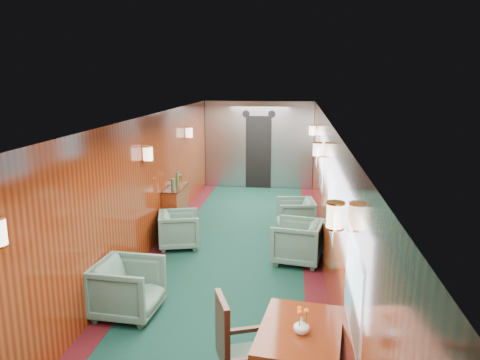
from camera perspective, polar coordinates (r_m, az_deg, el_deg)
The scene contains 12 objects.
room at distance 7.10m, azimuth -1.55°, elevation 1.05°, with size 12.00×12.10×2.40m.
bulkhead at distance 12.97m, azimuth 2.30°, elevation 4.26°, with size 2.98×0.17×2.39m.
windows_right at distance 7.32m, azimuth 10.35°, elevation -0.27°, with size 0.02×8.60×0.80m.
wall_sconces at distance 7.62m, azimuth -0.93°, elevation 3.04°, with size 2.97×7.97×0.25m.
dining_table at distance 4.59m, azimuth 7.33°, elevation -18.87°, with size 0.87×1.14×0.79m.
side_chair at distance 4.55m, azimuth -0.40°, elevation -19.89°, with size 0.63×0.65×1.12m.
credenza at distance 9.50m, azimuth -7.80°, elevation -3.38°, with size 0.32×1.01×1.18m.
flower_vase at distance 4.41m, azimuth 7.51°, elevation -17.21°, with size 0.14×0.14×0.15m, color silver.
armchair_left_near at distance 6.37m, azimuth -13.50°, elevation -12.71°, with size 0.78×0.81×0.73m, color #1A3E35.
armchair_left_far at distance 8.59m, azimuth -7.41°, elevation -6.01°, with size 0.70×0.72×0.66m, color #1A3E35.
armchair_right_near at distance 7.89m, azimuth 6.99°, elevation -7.48°, with size 0.77×0.79×0.72m, color #1A3E35.
armchair_right_far at distance 9.40m, azimuth 6.78°, elevation -4.33°, with size 0.71×0.74×0.67m, color #1A3E35.
Camera 1 is at (1.03, -6.88, 3.04)m, focal length 35.00 mm.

